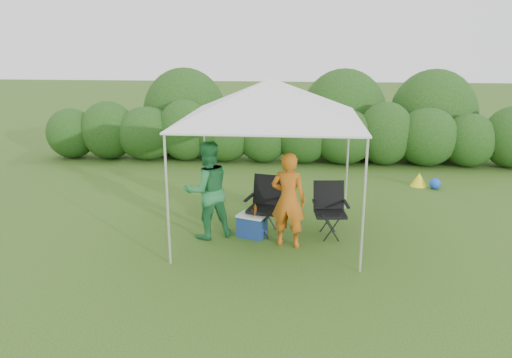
# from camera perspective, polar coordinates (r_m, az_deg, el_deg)

# --- Properties ---
(ground) EXTENTS (70.00, 70.00, 0.00)m
(ground) POSITION_cam_1_polar(r_m,az_deg,el_deg) (8.90, 1.39, -7.26)
(ground) COLOR #3B5F1D
(hedge) EXTENTS (14.29, 1.53, 1.80)m
(hedge) POSITION_cam_1_polar(r_m,az_deg,el_deg) (14.43, 3.26, 5.10)
(hedge) COLOR #244D18
(hedge) RESTS_ON ground
(canopy) EXTENTS (3.10, 3.10, 2.83)m
(canopy) POSITION_cam_1_polar(r_m,az_deg,el_deg) (8.76, 1.73, 9.07)
(canopy) COLOR silver
(canopy) RESTS_ON ground
(chair_right) EXTENTS (0.66, 0.61, 0.99)m
(chair_right) POSITION_cam_1_polar(r_m,az_deg,el_deg) (9.16, 8.42, -3.03)
(chair_right) COLOR black
(chair_right) RESTS_ON ground
(chair_left) EXTENTS (0.74, 0.70, 1.05)m
(chair_left) POSITION_cam_1_polar(r_m,az_deg,el_deg) (9.20, 1.20, -2.53)
(chair_left) COLOR black
(chair_left) RESTS_ON ground
(man) EXTENTS (0.68, 0.52, 1.66)m
(man) POSITION_cam_1_polar(r_m,az_deg,el_deg) (8.51, 3.72, -2.41)
(man) COLOR #C05B15
(man) RESTS_ON ground
(woman) EXTENTS (1.08, 1.01, 1.77)m
(woman) POSITION_cam_1_polar(r_m,az_deg,el_deg) (8.91, -5.57, -1.27)
(woman) COLOR #277840
(woman) RESTS_ON ground
(cooler) EXTENTS (0.59, 0.51, 0.42)m
(cooler) POSITION_cam_1_polar(r_m,az_deg,el_deg) (9.09, -0.45, -5.32)
(cooler) COLOR navy
(cooler) RESTS_ON ground
(bottle) EXTENTS (0.06, 0.06, 0.22)m
(bottle) POSITION_cam_1_polar(r_m,az_deg,el_deg) (8.94, -0.10, -3.53)
(bottle) COLOR #592D0C
(bottle) RESTS_ON cooler
(lawn_toy) EXTENTS (0.66, 0.55, 0.33)m
(lawn_toy) POSITION_cam_1_polar(r_m,az_deg,el_deg) (12.78, 18.55, -0.18)
(lawn_toy) COLOR yellow
(lawn_toy) RESTS_ON ground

